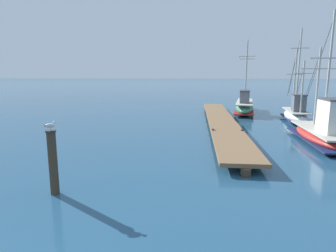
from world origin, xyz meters
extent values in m
cube|color=brown|center=(4.86, 17.99, 0.37)|extent=(1.86, 20.00, 0.16)
cylinder|color=#3D3023|center=(4.89, 7.99, 0.15)|extent=(0.36, 0.36, 0.29)
cylinder|color=#3D3023|center=(4.87, 12.99, 0.15)|extent=(0.36, 0.36, 0.29)
cylinder|color=#3D3023|center=(4.86, 17.99, 0.15)|extent=(0.36, 0.36, 0.29)
cylinder|color=#3D3023|center=(4.85, 22.99, 0.15)|extent=(0.36, 0.36, 0.29)
cylinder|color=#3D3023|center=(4.83, 27.98, 0.15)|extent=(0.36, 0.36, 0.29)
cube|color=#333338|center=(4.07, 13.99, 0.49)|extent=(0.12, 0.20, 0.08)
cube|color=#333338|center=(5.67, 13.99, 0.49)|extent=(0.12, 0.20, 0.08)
ellipsoid|color=#AD2823|center=(9.81, 13.41, 0.36)|extent=(2.44, 6.12, 0.73)
cube|color=#B2AD9E|center=(9.81, 13.41, 0.69)|extent=(2.15, 5.51, 0.08)
cube|color=#19234C|center=(9.81, 13.41, 0.20)|extent=(2.45, 6.00, 0.08)
cube|color=silver|center=(9.77, 12.50, 1.52)|extent=(1.21, 1.63, 1.60)
cylinder|color=#B2ADA3|center=(9.82, 13.71, 3.70)|extent=(0.11, 0.11, 5.95)
cylinder|color=#B2ADA3|center=(9.82, 13.71, 4.34)|extent=(1.97, 0.14, 0.06)
cylinder|color=#333338|center=(9.88, 15.31, 4.00)|extent=(0.15, 3.09, 4.40)
cylinder|color=#B2ADA3|center=(9.87, 15.07, 2.86)|extent=(0.11, 0.11, 4.27)
cylinder|color=#B2ADA3|center=(9.87, 15.07, 3.83)|extent=(1.97, 0.14, 0.06)
cylinder|color=#333338|center=(9.92, 16.22, 3.08)|extent=(0.11, 2.22, 3.16)
ellipsoid|color=silver|center=(10.60, 20.28, 0.42)|extent=(1.99, 4.76, 0.85)
cube|color=#B2AD9E|center=(10.60, 20.28, 0.81)|extent=(1.76, 4.28, 0.08)
cube|color=#19234C|center=(10.60, 20.28, 0.23)|extent=(1.99, 4.67, 0.08)
cube|color=#565B66|center=(10.51, 19.59, 1.43)|extent=(0.95, 1.11, 1.16)
cube|color=#3D3D42|center=(10.51, 19.59, 2.04)|extent=(1.03, 1.20, 0.06)
cylinder|color=#B2ADA3|center=(10.63, 20.51, 3.81)|extent=(0.11, 0.11, 5.93)
cylinder|color=#B2ADA3|center=(10.63, 20.51, 5.39)|extent=(1.30, 0.22, 0.06)
cylinder|color=#333338|center=(10.82, 22.10, 4.11)|extent=(0.39, 3.06, 4.38)
cylinder|color=#B2ADA3|center=(10.75, 21.54, 3.17)|extent=(0.11, 0.11, 4.65)
cylinder|color=#B2ADA3|center=(10.75, 21.54, 3.51)|extent=(1.30, 0.22, 0.06)
cylinder|color=#333338|center=(10.90, 22.78, 3.40)|extent=(0.31, 2.40, 3.44)
cylinder|color=#B2ADA3|center=(10.43, 18.90, 2.64)|extent=(0.11, 0.11, 3.57)
cylinder|color=#B2ADA3|center=(10.43, 18.90, 3.58)|extent=(1.30, 0.22, 0.06)
cylinder|color=#333338|center=(10.55, 19.86, 2.81)|extent=(0.25, 1.85, 2.65)
ellipsoid|color=#337556|center=(7.56, 24.80, 0.52)|extent=(2.85, 7.50, 1.04)
cube|color=#B2AD9E|center=(7.56, 24.80, 1.00)|extent=(2.53, 6.75, 0.08)
cube|color=#B21E19|center=(7.56, 24.80, 0.29)|extent=(2.84, 7.36, 0.08)
cube|color=#565B66|center=(7.36, 23.72, 1.56)|extent=(1.09, 1.88, 1.03)
cube|color=#3D3D42|center=(7.36, 23.72, 2.10)|extent=(1.18, 2.03, 0.06)
cylinder|color=#B2ADA3|center=(7.62, 25.16, 3.68)|extent=(0.11, 0.11, 5.28)
cylinder|color=#B2ADA3|center=(7.62, 25.16, 5.09)|extent=(1.41, 0.31, 0.06)
cylinder|color=#333338|center=(7.87, 26.56, 3.94)|extent=(0.51, 2.70, 3.90)
cylinder|color=#B2ADA3|center=(7.91, 26.79, 3.88)|extent=(0.11, 0.11, 5.67)
cylinder|color=#B2ADA3|center=(7.91, 26.79, 4.94)|extent=(1.41, 0.31, 0.06)
cylinder|color=#333338|center=(8.18, 28.29, 4.16)|extent=(0.54, 2.90, 4.19)
cylinder|color=#3D3023|center=(-1.08, 5.92, 0.98)|extent=(0.26, 0.26, 1.95)
cylinder|color=#28282D|center=(-1.08, 5.92, 1.92)|extent=(0.30, 0.30, 0.06)
cylinder|color=gold|center=(-1.10, 5.94, 1.99)|extent=(0.01, 0.01, 0.07)
cylinder|color=gold|center=(-1.07, 5.90, 1.99)|extent=(0.01, 0.01, 0.07)
ellipsoid|color=white|center=(-1.08, 5.92, 2.09)|extent=(0.30, 0.24, 0.13)
ellipsoid|color=silver|center=(-1.13, 5.96, 2.10)|extent=(0.22, 0.14, 0.09)
ellipsoid|color=#383838|center=(-1.22, 5.90, 2.10)|extent=(0.07, 0.06, 0.04)
ellipsoid|color=silver|center=(-1.07, 5.86, 2.10)|extent=(0.22, 0.14, 0.09)
ellipsoid|color=#383838|center=(-1.17, 5.81, 2.10)|extent=(0.07, 0.06, 0.04)
cone|color=white|center=(-1.22, 5.85, 2.09)|extent=(0.10, 0.10, 0.07)
sphere|color=white|center=(-0.98, 5.98, 2.18)|extent=(0.08, 0.08, 0.08)
cone|color=gold|center=(-0.94, 6.00, 2.17)|extent=(0.05, 0.04, 0.02)
camera|label=1|loc=(3.08, -1.76, 3.57)|focal=30.41mm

